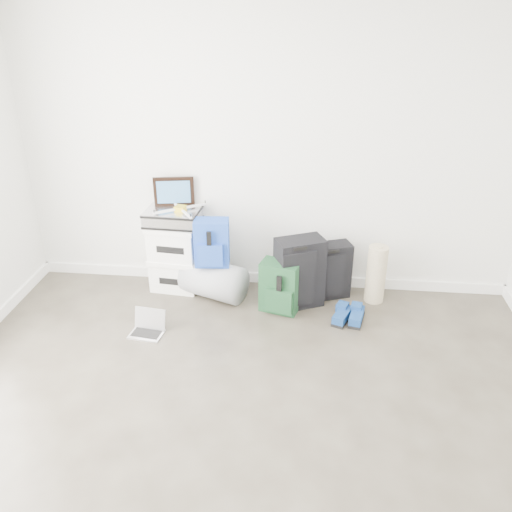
# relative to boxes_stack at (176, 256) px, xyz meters

# --- Properties ---
(ground) EXTENTS (5.00, 5.00, 0.00)m
(ground) POSITION_rel_boxes_stack_xyz_m (0.85, -2.33, -0.33)
(ground) COLOR #322D25
(ground) RESTS_ON ground
(room_envelope) EXTENTS (4.52, 5.02, 2.71)m
(room_envelope) POSITION_rel_boxes_stack_xyz_m (0.85, -2.31, 1.39)
(room_envelope) COLOR silver
(room_envelope) RESTS_ON ground
(boxes_stack) EXTENTS (0.49, 0.41, 0.65)m
(boxes_stack) POSITION_rel_boxes_stack_xyz_m (0.00, 0.00, 0.00)
(boxes_stack) COLOR white
(boxes_stack) RESTS_ON ground
(briefcase) EXTENTS (0.50, 0.37, 0.14)m
(briefcase) POSITION_rel_boxes_stack_xyz_m (0.00, -0.00, 0.39)
(briefcase) COLOR #B2B2B7
(briefcase) RESTS_ON boxes_stack
(painting) EXTENTS (0.36, 0.09, 0.27)m
(painting) POSITION_rel_boxes_stack_xyz_m (0.00, 0.10, 0.60)
(painting) COLOR black
(painting) RESTS_ON briefcase
(drone) EXTENTS (0.43, 0.43, 0.05)m
(drone) POSITION_rel_boxes_stack_xyz_m (0.08, -0.02, 0.49)
(drone) COLOR gold
(drone) RESTS_ON briefcase
(duffel_bag) EXTENTS (0.66, 0.54, 0.35)m
(duffel_bag) POSITION_rel_boxes_stack_xyz_m (0.39, -0.16, -0.15)
(duffel_bag) COLOR #999DA2
(duffel_bag) RESTS_ON ground
(blue_backpack) EXTENTS (0.32, 0.25, 0.43)m
(blue_backpack) POSITION_rel_boxes_stack_xyz_m (0.39, -0.19, 0.23)
(blue_backpack) COLOR #1A46A9
(blue_backpack) RESTS_ON duffel_bag
(large_suitcase) EXTENTS (0.48, 0.41, 0.64)m
(large_suitcase) POSITION_rel_boxes_stack_xyz_m (1.17, -0.21, -0.01)
(large_suitcase) COLOR black
(large_suitcase) RESTS_ON ground
(green_backpack) EXTENTS (0.37, 0.32, 0.47)m
(green_backpack) POSITION_rel_boxes_stack_xyz_m (1.01, -0.33, -0.10)
(green_backpack) COLOR #12331C
(green_backpack) RESTS_ON ground
(carry_on) EXTENTS (0.38, 0.32, 0.53)m
(carry_on) POSITION_rel_boxes_stack_xyz_m (1.46, -0.03, -0.07)
(carry_on) COLOR black
(carry_on) RESTS_ON ground
(shoes) EXTENTS (0.30, 0.29, 0.09)m
(shoes) POSITION_rel_boxes_stack_xyz_m (1.62, -0.45, -0.28)
(shoes) COLOR black
(shoes) RESTS_ON ground
(rolled_rug) EXTENTS (0.18, 0.18, 0.54)m
(rolled_rug) POSITION_rel_boxes_stack_xyz_m (1.86, -0.07, -0.06)
(rolled_rug) COLOR tan
(rolled_rug) RESTS_ON ground
(laptop) EXTENTS (0.29, 0.23, 0.19)m
(laptop) POSITION_rel_boxes_stack_xyz_m (-0.06, -0.80, -0.28)
(laptop) COLOR silver
(laptop) RESTS_ON ground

